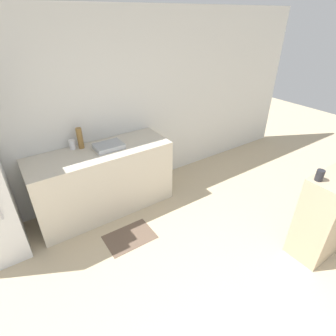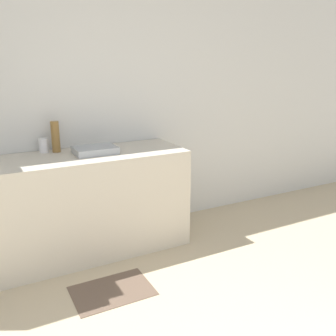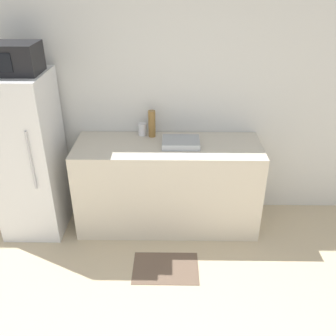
% 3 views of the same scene
% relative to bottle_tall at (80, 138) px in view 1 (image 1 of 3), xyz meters
% --- Properties ---
extents(wall_back, '(8.00, 0.06, 2.60)m').
position_rel_bottle_tall_xyz_m(wall_back, '(0.17, 0.16, 0.22)').
color(wall_back, silver).
rests_on(wall_back, ground_plane).
extents(counter, '(1.87, 0.67, 0.94)m').
position_rel_bottle_tall_xyz_m(counter, '(0.16, -0.21, -0.61)').
color(counter, beige).
rests_on(counter, ground_plane).
extents(sink_basin, '(0.37, 0.28, 0.06)m').
position_rel_bottle_tall_xyz_m(sink_basin, '(0.30, -0.21, -0.11)').
color(sink_basin, '#9EA3A8').
rests_on(sink_basin, counter).
extents(bottle_tall, '(0.07, 0.07, 0.28)m').
position_rel_bottle_tall_xyz_m(bottle_tall, '(0.00, 0.00, 0.00)').
color(bottle_tall, olive).
rests_on(bottle_tall, counter).
extents(bottle_short, '(0.08, 0.08, 0.13)m').
position_rel_bottle_tall_xyz_m(bottle_short, '(-0.10, 0.03, -0.08)').
color(bottle_short, silver).
rests_on(bottle_short, counter).
extents(shelf_cabinet, '(0.87, 0.39, 1.03)m').
position_rel_bottle_tall_xyz_m(shelf_cabinet, '(2.04, -2.37, -0.57)').
color(shelf_cabinet, tan).
rests_on(shelf_cabinet, ground_plane).
extents(jar, '(0.08, 0.08, 0.12)m').
position_rel_bottle_tall_xyz_m(jar, '(1.70, -2.26, 0.01)').
color(jar, '#232328').
rests_on(jar, shelf_cabinet).
extents(kitchen_rug, '(0.62, 0.43, 0.01)m').
position_rel_bottle_tall_xyz_m(kitchen_rug, '(0.16, -0.94, -1.08)').
color(kitchen_rug, brown).
rests_on(kitchen_rug, ground_plane).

